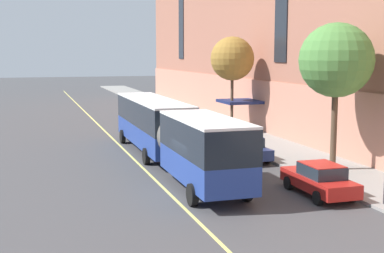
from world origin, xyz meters
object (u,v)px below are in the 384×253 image
Objects in this scene: parked_car_navy_2 at (155,109)px; parked_car_navy_3 at (245,148)px; parked_car_red_0 at (319,179)px; parked_car_silver_4 at (171,116)px; street_tree_mid_block at (336,61)px; street_tree_far_uptown at (232,59)px; city_bus at (169,130)px.

parked_car_navy_2 is 24.86m from parked_car_navy_3.
parked_car_red_0 is 26.37m from parked_car_silver_4.
parked_car_navy_3 is 0.57× the size of street_tree_mid_block.
parked_car_red_0 is 20.78m from street_tree_far_uptown.
parked_car_red_0 is at bearing -60.96° from city_bus.
parked_car_red_0 is 33.64m from parked_car_navy_2.
street_tree_far_uptown reaches higher than parked_car_navy_2.
parked_car_silver_4 is (4.84, 17.44, -1.32)m from city_bus.
city_bus reaches higher than parked_car_silver_4.
parked_car_silver_4 is (-0.06, 17.60, -0.00)m from parked_car_navy_3.
parked_car_navy_2 is 30.07m from street_tree_mid_block.
parked_car_silver_4 is 0.53× the size of street_tree_mid_block.
parked_car_silver_4 is at bearing 74.49° from city_bus.
street_tree_mid_block reaches higher than street_tree_far_uptown.
parked_car_navy_3 and parked_car_silver_4 have the same top height.
parked_car_navy_3 is (4.90, -0.16, -1.32)m from city_bus.
city_bus is 5.07m from parked_car_navy_3.
parked_car_navy_2 is 0.58× the size of street_tree_far_uptown.
street_tree_mid_block is 1.04× the size of street_tree_far_uptown.
parked_car_silver_4 is 0.55× the size of street_tree_far_uptown.
street_tree_far_uptown is at bearing 80.35° from parked_car_red_0.
parked_car_silver_4 is 23.05m from street_tree_mid_block.
city_bus is 18.15m from parked_car_silver_4.
city_bus is at bearing -127.49° from street_tree_far_uptown.
city_bus is at bearing 119.04° from parked_car_red_0.
city_bus is 10.30m from parked_car_red_0.
city_bus reaches higher than parked_car_navy_3.
street_tree_mid_block reaches higher than parked_car_navy_2.
parked_car_red_0 and parked_car_navy_2 have the same top height.
street_tree_mid_block is at bearing -52.81° from parked_car_navy_3.
city_bus is 14.28m from street_tree_far_uptown.
street_tree_mid_block is at bearing 51.67° from parked_car_red_0.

